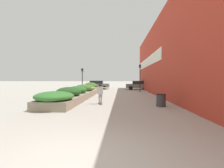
{
  "coord_description": "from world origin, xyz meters",
  "views": [
    {
      "loc": [
        0.89,
        -3.79,
        1.78
      ],
      "look_at": [
        -0.18,
        17.22,
        1.2
      ],
      "focal_mm": 28.0,
      "sensor_mm": 36.0,
      "label": 1
    }
  ],
  "objects": [
    {
      "name": "building_wall_right",
      "position": [
        4.98,
        14.75,
        4.1
      ],
      "size": [
        0.67,
        34.1,
        8.2
      ],
      "color": "#B23323",
      "rests_on": "ground_plane"
    },
    {
      "name": "traffic_light_left",
      "position": [
        -4.66,
        21.01,
        2.27
      ],
      "size": [
        0.28,
        0.3,
        3.31
      ],
      "color": "black",
      "rests_on": "ground_plane"
    },
    {
      "name": "ground_plane",
      "position": [
        0.0,
        0.0,
        0.0
      ],
      "size": [
        300.0,
        300.0,
        0.0
      ],
      "primitive_type": "plane",
      "color": "#ADA89E"
    },
    {
      "name": "skateboarder",
      "position": [
        -0.57,
        8.53,
        0.93
      ],
      "size": [
        1.25,
        0.46,
        1.38
      ],
      "rotation": [
        0.0,
        0.0,
        0.3
      ],
      "color": "tan",
      "rests_on": "skateboard"
    },
    {
      "name": "car_center_right",
      "position": [
        -3.29,
        26.98,
        0.79
      ],
      "size": [
        4.11,
        1.86,
        1.52
      ],
      "rotation": [
        0.0,
        0.0,
        -1.57
      ],
      "color": "slate",
      "rests_on": "ground_plane"
    },
    {
      "name": "traffic_light_right",
      "position": [
        3.54,
        20.65,
        2.57
      ],
      "size": [
        0.28,
        0.3,
        3.81
      ],
      "color": "black",
      "rests_on": "ground_plane"
    },
    {
      "name": "planter_box",
      "position": [
        -3.06,
        12.66,
        0.53
      ],
      "size": [
        2.27,
        15.39,
        1.34
      ],
      "color": "gray",
      "rests_on": "ground_plane"
    },
    {
      "name": "trash_bin",
      "position": [
        3.5,
        7.63,
        0.41
      ],
      "size": [
        0.63,
        0.63,
        0.82
      ],
      "color": "#38383D",
      "rests_on": "ground_plane"
    },
    {
      "name": "skateboard",
      "position": [
        -0.57,
        8.53,
        0.07
      ],
      "size": [
        0.38,
        0.76,
        0.09
      ],
      "rotation": [
        0.0,
        0.0,
        0.3
      ],
      "color": "navy",
      "rests_on": "ground_plane"
    },
    {
      "name": "car_leftmost",
      "position": [
        3.88,
        26.24,
        0.78
      ],
      "size": [
        4.17,
        2.03,
        1.49
      ],
      "rotation": [
        0.0,
        0.0,
        1.57
      ],
      "color": "slate",
      "rests_on": "ground_plane"
    },
    {
      "name": "car_center_left",
      "position": [
        11.38,
        25.56,
        0.78
      ],
      "size": [
        3.85,
        1.92,
        1.47
      ],
      "rotation": [
        0.0,
        0.0,
        -1.57
      ],
      "color": "silver",
      "rests_on": "ground_plane"
    }
  ]
}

